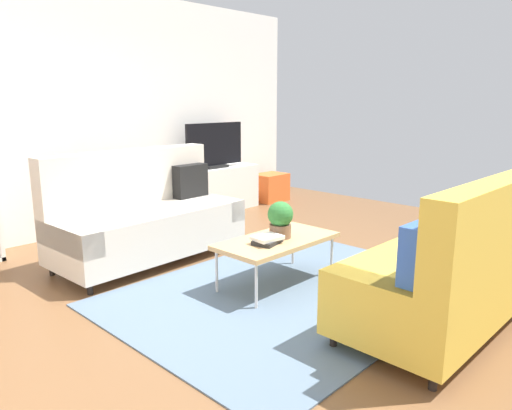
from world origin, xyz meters
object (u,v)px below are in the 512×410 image
tv (215,146)px  vase_0 (179,166)px  couch_green (454,266)px  bottle_1 (201,162)px  storage_trunk (270,187)px  potted_plant (280,219)px  bottle_0 (195,164)px  couch_beige (146,217)px  tv_console (214,189)px  table_book_0 (267,241)px  coffee_table (277,242)px

tv → vase_0: size_ratio=6.08×
couch_green → bottle_1: size_ratio=8.77×
couch_green → storage_trunk: (2.34, 3.88, -0.23)m
potted_plant → bottle_1: bearing=64.5°
bottle_0 → tv: bearing=3.0°
couch_green → bottle_0: couch_green is taller
potted_plant → vase_0: bearing=71.1°
couch_beige → vase_0: size_ratio=11.73×
storage_trunk → vase_0: bearing=174.9°
tv_console → potted_plant: bearing=-120.0°
bottle_0 → vase_0: bearing=155.6°
couch_beige → tv: (1.91, 1.12, 0.51)m
couch_beige → bottle_0: bearing=-146.5°
tv → bottle_1: tv is taller
storage_trunk → bottle_1: bottle_1 is taller
bottle_0 → table_book_0: bearing=-117.1°
tv_console → bottle_1: bottle_1 is taller
coffee_table → tv_console: bearing=59.3°
storage_trunk → table_book_0: size_ratio=2.17×
bottle_0 → tv_console: bearing=6.0°
vase_0 → bottle_1: 0.32m
coffee_table → storage_trunk: storage_trunk is taller
coffee_table → vase_0: size_ratio=6.68×
coffee_table → bottle_0: 2.78m
tv_console → bottle_0: bearing=-174.0°
potted_plant → vase_0: size_ratio=1.95×
coffee_table → tv_console: 2.98m
couch_green → storage_trunk: bearing=59.4°
couch_green → coffee_table: size_ratio=1.73×
coffee_table → potted_plant: bearing=7.4°
couch_beige → coffee_table: 1.47m
couch_beige → table_book_0: size_ratio=8.05×
couch_green → potted_plant: size_ratio=5.94×
tv → bottle_1: size_ratio=4.60×
coffee_table → couch_green: bearing=-78.8°
couch_beige → table_book_0: bearing=96.5°
tv_console → potted_plant: size_ratio=4.36×
vase_0 → bottle_1: bottle_1 is taller
coffee_table → bottle_1: size_ratio=5.06×
tv_console → bottle_0: size_ratio=7.60×
coffee_table → bottle_0: size_ratio=5.98×
potted_plant → table_book_0: size_ratio=1.34×
bottle_1 → couch_green: bearing=-103.8°
table_book_0 → coffee_table: bearing=12.9°
couch_beige → tv: bearing=-151.9°
couch_beige → potted_plant: bearing=105.0°
couch_beige → coffee_table: couch_beige is taller
coffee_table → couch_beige: bearing=105.3°
storage_trunk → tv_console: bearing=174.8°
couch_green → table_book_0: size_ratio=7.94×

